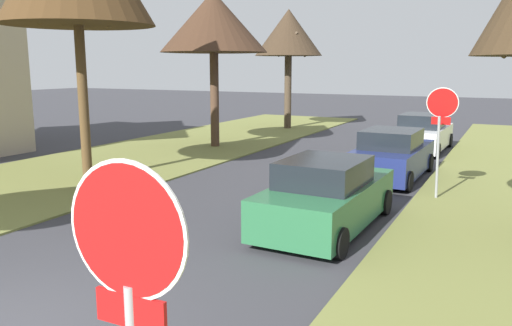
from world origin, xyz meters
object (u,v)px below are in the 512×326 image
object	(u,v)px
stop_sign_near	(130,302)
parked_sedan_green	(326,196)
street_tree_left_mid_b	(213,23)
parked_sedan_navy	(392,156)
parked_motorcycle	(117,201)
stop_sign_far	(441,119)
parked_sedan_white	(422,134)
street_tree_left_far	(289,34)

from	to	relation	value
stop_sign_near	parked_sedan_green	size ratio (longest dim) A/B	0.67
street_tree_left_mid_b	parked_sedan_navy	distance (m)	10.01
parked_motorcycle	stop_sign_far	bearing A→B (deg)	40.41
parked_sedan_white	stop_sign_near	bearing A→B (deg)	-85.59
parked_motorcycle	stop_sign_near	bearing A→B (deg)	-47.38
street_tree_left_mid_b	parked_motorcycle	size ratio (longest dim) A/B	3.21
stop_sign_near	parked_sedan_navy	distance (m)	14.35
stop_sign_near	stop_sign_far	world-z (taller)	stop_sign_near
parked_sedan_navy	parked_motorcycle	distance (m)	8.82
stop_sign_far	parked_sedan_green	size ratio (longest dim) A/B	0.66
street_tree_left_mid_b	parked_sedan_navy	bearing A→B (deg)	-19.79
parked_sedan_green	parked_motorcycle	size ratio (longest dim) A/B	2.17
street_tree_left_far	parked_sedan_green	size ratio (longest dim) A/B	1.48
street_tree_left_mid_b	stop_sign_far	bearing A→B (deg)	-27.35
street_tree_left_mid_b	street_tree_left_far	world-z (taller)	street_tree_left_mid_b
parked_motorcycle	street_tree_left_mid_b	bearing A→B (deg)	109.63
parked_sedan_green	parked_sedan_navy	distance (m)	5.87
street_tree_left_far	stop_sign_near	bearing A→B (deg)	-68.65
stop_sign_near	street_tree_left_far	world-z (taller)	street_tree_left_far
street_tree_left_far	parked_motorcycle	world-z (taller)	street_tree_left_far
stop_sign_near	street_tree_left_far	bearing A→B (deg)	111.35
street_tree_left_mid_b	parked_sedan_navy	xyz separation A→B (m)	(8.36, -3.01, -4.61)
parked_sedan_navy	street_tree_left_far	bearing A→B (deg)	127.47
parked_sedan_green	parked_sedan_navy	xyz separation A→B (m)	(0.15, 5.87, 0.00)
parked_sedan_green	parked_motorcycle	world-z (taller)	parked_sedan_green
stop_sign_near	parked_sedan_navy	size ratio (longest dim) A/B	0.67
stop_sign_far	street_tree_left_far	xyz separation A→B (m)	(-9.86, 12.87, 3.14)
parked_sedan_green	parked_sedan_white	bearing A→B (deg)	89.41
street_tree_left_mid_b	parked_sedan_white	xyz separation A→B (m)	(8.34, 2.98, -4.61)
stop_sign_near	street_tree_left_mid_b	distance (m)	20.09
street_tree_left_far	parked_sedan_navy	world-z (taller)	street_tree_left_far
stop_sign_far	parked_sedan_navy	distance (m)	3.10
street_tree_left_mid_b	parked_motorcycle	xyz separation A→B (m)	(3.76, -10.53, -4.85)
stop_sign_near	stop_sign_far	distance (m)	12.01
stop_sign_near	parked_motorcycle	world-z (taller)	stop_sign_near
parked_sedan_green	parked_sedan_white	world-z (taller)	same
parked_sedan_navy	parked_sedan_white	bearing A→B (deg)	90.24
parked_sedan_navy	parked_sedan_green	bearing A→B (deg)	-91.45
stop_sign_far	street_tree_left_mid_b	xyz separation A→B (m)	(-10.03, 5.19, 3.17)
stop_sign_far	stop_sign_near	bearing A→B (deg)	-90.67
parked_sedan_white	parked_motorcycle	world-z (taller)	parked_sedan_white
street_tree_left_far	parked_motorcycle	size ratio (longest dim) A/B	3.20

